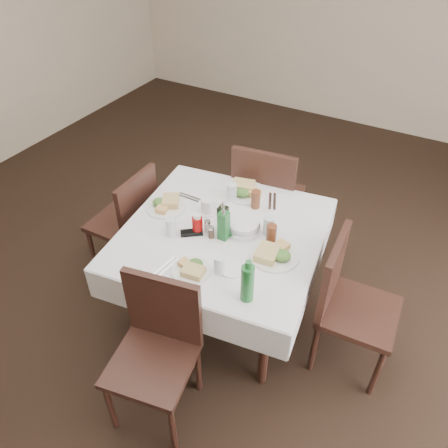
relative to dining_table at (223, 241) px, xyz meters
name	(u,v)px	position (x,y,z in m)	size (l,w,h in m)	color
ground_plane	(203,297)	(-0.19, 0.03, -0.68)	(7.00, 7.00, 0.00)	black
room_shell	(193,76)	(-0.19, 0.03, 1.04)	(6.04, 7.04, 2.80)	beige
dining_table	(223,241)	(0.00, 0.00, 0.00)	(1.39, 1.39, 0.76)	black
chair_north	(266,194)	(-0.03, 0.74, -0.10)	(0.53, 0.53, 1.01)	black
chair_south	(158,342)	(0.02, -0.76, -0.15)	(0.51, 0.51, 0.93)	black
chair_east	(347,298)	(0.83, 0.05, -0.13)	(0.47, 0.47, 0.95)	black
chair_west	(130,217)	(-0.83, 0.05, -0.16)	(0.44, 0.44, 0.91)	black
meal_north	(245,191)	(-0.06, 0.44, 0.11)	(0.29, 0.29, 0.06)	white
meal_south	(192,269)	(0.02, -0.40, 0.11)	(0.23, 0.23, 0.05)	white
meal_east	(274,254)	(0.38, -0.06, 0.11)	(0.30, 0.30, 0.06)	white
meal_west	(166,205)	(-0.46, 0.03, 0.11)	(0.27, 0.27, 0.06)	white
side_plate_a	(218,198)	(-0.20, 0.29, 0.09)	(0.18, 0.18, 0.01)	white
side_plate_b	(232,269)	(0.22, -0.28, 0.09)	(0.14, 0.14, 0.01)	white
water_n	(232,192)	(-0.11, 0.33, 0.15)	(0.07, 0.07, 0.13)	silver
water_s	(219,265)	(0.16, -0.33, 0.15)	(0.06, 0.06, 0.12)	silver
water_e	(269,226)	(0.26, 0.12, 0.15)	(0.07, 0.07, 0.13)	silver
water_w	(171,227)	(-0.26, -0.19, 0.15)	(0.07, 0.07, 0.12)	silver
iced_tea_a	(256,199)	(0.07, 0.33, 0.15)	(0.06, 0.06, 0.13)	brown
iced_tea_b	(271,234)	(0.31, 0.05, 0.15)	(0.06, 0.06, 0.13)	brown
bread_basket	(243,227)	(0.11, 0.06, 0.12)	(0.21, 0.21, 0.07)	silver
oil_cruet_dark	(223,218)	(0.00, 0.01, 0.19)	(0.06, 0.06, 0.23)	black
oil_cruet_green	(224,225)	(0.04, -0.06, 0.19)	(0.06, 0.06, 0.25)	#1F692C
ketchup_bottle	(197,225)	(-0.13, -0.09, 0.15)	(0.07, 0.07, 0.14)	#9F0808
salt_shaker	(208,226)	(-0.08, -0.05, 0.13)	(0.04, 0.04, 0.09)	white
pepper_shaker	(211,232)	(-0.03, -0.09, 0.13)	(0.04, 0.04, 0.08)	#453228
coffee_mug	(208,207)	(-0.18, 0.12, 0.13)	(0.14, 0.14, 0.10)	white
sunglasses	(192,233)	(-0.15, -0.13, 0.10)	(0.14, 0.12, 0.03)	black
green_bottle	(247,283)	(0.39, -0.42, 0.21)	(0.07, 0.07, 0.27)	#1F692C
sugar_caddy	(263,257)	(0.34, -0.12, 0.11)	(0.11, 0.08, 0.05)	white
cutlery_n	(272,201)	(0.15, 0.44, 0.09)	(0.12, 0.20, 0.01)	silver
cutlery_s	(165,268)	(-0.12, -0.45, 0.09)	(0.07, 0.21, 0.01)	silver
cutlery_e	(266,260)	(0.35, -0.11, 0.09)	(0.17, 0.07, 0.01)	silver
cutlery_w	(189,197)	(-0.38, 0.20, 0.09)	(0.17, 0.04, 0.01)	silver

